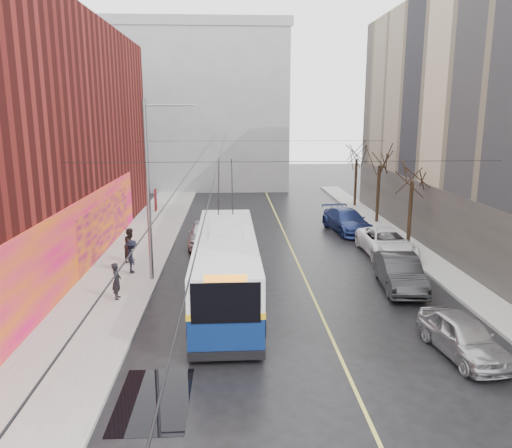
{
  "coord_description": "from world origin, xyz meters",
  "views": [
    {
      "loc": [
        -2.24,
        -14.28,
        8.3
      ],
      "look_at": [
        -0.99,
        10.78,
        2.75
      ],
      "focal_mm": 35.0,
      "sensor_mm": 36.0,
      "label": 1
    }
  ],
  "objects_px": {
    "tree_near": "(413,169)",
    "parked_car_c": "(386,242)",
    "tree_mid": "(380,155)",
    "parked_car_b": "(400,272)",
    "trolleybus": "(226,265)",
    "pedestrian_c": "(132,256)",
    "pedestrian_a": "(117,281)",
    "parked_car_a": "(463,336)",
    "pedestrian_b": "(131,245)",
    "parked_car_d": "(347,221)",
    "streetlight_pole": "(151,187)",
    "following_car": "(204,233)",
    "tree_far": "(357,150)"
  },
  "relations": [
    {
      "from": "tree_near",
      "to": "parked_car_c",
      "type": "relative_size",
      "value": 1.13
    },
    {
      "from": "tree_mid",
      "to": "parked_car_b",
      "type": "bearing_deg",
      "value": -102.12
    },
    {
      "from": "trolleybus",
      "to": "parked_car_c",
      "type": "height_order",
      "value": "trolleybus"
    },
    {
      "from": "tree_near",
      "to": "tree_mid",
      "type": "distance_m",
      "value": 7.01
    },
    {
      "from": "pedestrian_c",
      "to": "pedestrian_a",
      "type": "bearing_deg",
      "value": 165.46
    },
    {
      "from": "parked_car_c",
      "to": "parked_car_b",
      "type": "bearing_deg",
      "value": -101.28
    },
    {
      "from": "parked_car_a",
      "to": "pedestrian_b",
      "type": "xyz_separation_m",
      "value": [
        -13.71,
        11.59,
        0.4
      ]
    },
    {
      "from": "parked_car_c",
      "to": "pedestrian_b",
      "type": "relative_size",
      "value": 2.93
    },
    {
      "from": "parked_car_d",
      "to": "streetlight_pole",
      "type": "bearing_deg",
      "value": -148.54
    },
    {
      "from": "parked_car_a",
      "to": "pedestrian_a",
      "type": "xyz_separation_m",
      "value": [
        -13.22,
        5.76,
        0.27
      ]
    },
    {
      "from": "parked_car_a",
      "to": "pedestrian_a",
      "type": "height_order",
      "value": "pedestrian_a"
    },
    {
      "from": "parked_car_b",
      "to": "following_car",
      "type": "xyz_separation_m",
      "value": [
        -9.91,
        8.72,
        -0.03
      ]
    },
    {
      "from": "tree_far",
      "to": "parked_car_b",
      "type": "distance_m",
      "value": 22.29
    },
    {
      "from": "parked_car_d",
      "to": "pedestrian_b",
      "type": "distance_m",
      "value": 15.67
    },
    {
      "from": "pedestrian_b",
      "to": "pedestrian_c",
      "type": "distance_m",
      "value": 2.07
    },
    {
      "from": "tree_far",
      "to": "pedestrian_c",
      "type": "relative_size",
      "value": 3.76
    },
    {
      "from": "tree_far",
      "to": "following_car",
      "type": "distance_m",
      "value": 18.87
    },
    {
      "from": "parked_car_b",
      "to": "following_car",
      "type": "bearing_deg",
      "value": 144.29
    },
    {
      "from": "following_car",
      "to": "pedestrian_b",
      "type": "bearing_deg",
      "value": -134.31
    },
    {
      "from": "tree_mid",
      "to": "streetlight_pole",
      "type": "bearing_deg",
      "value": -139.35
    },
    {
      "from": "parked_car_c",
      "to": "pedestrian_b",
      "type": "xyz_separation_m",
      "value": [
        -14.91,
        -1.06,
        0.33
      ]
    },
    {
      "from": "tree_mid",
      "to": "pedestrian_c",
      "type": "height_order",
      "value": "tree_mid"
    },
    {
      "from": "tree_mid",
      "to": "trolleybus",
      "type": "bearing_deg",
      "value": -126.18
    },
    {
      "from": "tree_far",
      "to": "parked_car_d",
      "type": "distance_m",
      "value": 11.05
    },
    {
      "from": "tree_near",
      "to": "parked_car_b",
      "type": "distance_m",
      "value": 9.25
    },
    {
      "from": "parked_car_b",
      "to": "tree_far",
      "type": "bearing_deg",
      "value": 87.39
    },
    {
      "from": "tree_far",
      "to": "trolleybus",
      "type": "xyz_separation_m",
      "value": [
        -11.51,
        -22.74,
        -3.51
      ]
    },
    {
      "from": "streetlight_pole",
      "to": "pedestrian_a",
      "type": "relative_size",
      "value": 5.38
    },
    {
      "from": "following_car",
      "to": "pedestrian_a",
      "type": "bearing_deg",
      "value": -109.19
    },
    {
      "from": "streetlight_pole",
      "to": "following_car",
      "type": "xyz_separation_m",
      "value": [
        2.09,
        7.09,
        -4.06
      ]
    },
    {
      "from": "tree_mid",
      "to": "pedestrian_b",
      "type": "height_order",
      "value": "tree_mid"
    },
    {
      "from": "parked_car_d",
      "to": "tree_near",
      "type": "bearing_deg",
      "value": -63.89
    },
    {
      "from": "streetlight_pole",
      "to": "parked_car_b",
      "type": "xyz_separation_m",
      "value": [
        11.99,
        -1.64,
        -4.03
      ]
    },
    {
      "from": "parked_car_a",
      "to": "pedestrian_b",
      "type": "height_order",
      "value": "pedestrian_b"
    },
    {
      "from": "parked_car_d",
      "to": "pedestrian_a",
      "type": "xyz_separation_m",
      "value": [
        -13.43,
        -13.03,
        0.17
      ]
    },
    {
      "from": "parked_car_d",
      "to": "pedestrian_a",
      "type": "bearing_deg",
      "value": -144.66
    },
    {
      "from": "parked_car_b",
      "to": "parked_car_c",
      "type": "bearing_deg",
      "value": 84.49
    },
    {
      "from": "parked_car_a",
      "to": "following_car",
      "type": "relative_size",
      "value": 0.91
    },
    {
      "from": "tree_near",
      "to": "trolleybus",
      "type": "height_order",
      "value": "tree_near"
    },
    {
      "from": "tree_far",
      "to": "parked_car_b",
      "type": "xyz_separation_m",
      "value": [
        -3.14,
        -21.64,
        -4.33
      ]
    },
    {
      "from": "tree_near",
      "to": "parked_car_b",
      "type": "height_order",
      "value": "tree_near"
    },
    {
      "from": "parked_car_a",
      "to": "streetlight_pole",
      "type": "bearing_deg",
      "value": 137.55
    },
    {
      "from": "parked_car_b",
      "to": "parked_car_d",
      "type": "distance_m",
      "value": 11.92
    },
    {
      "from": "trolleybus",
      "to": "parked_car_d",
      "type": "xyz_separation_m",
      "value": [
        8.52,
        13.02,
        -0.82
      ]
    },
    {
      "from": "tree_far",
      "to": "pedestrian_c",
      "type": "height_order",
      "value": "tree_far"
    },
    {
      "from": "pedestrian_b",
      "to": "trolleybus",
      "type": "bearing_deg",
      "value": -115.02
    },
    {
      "from": "trolleybus",
      "to": "pedestrian_c",
      "type": "xyz_separation_m",
      "value": [
        -4.96,
        3.81,
        -0.61
      ]
    },
    {
      "from": "parked_car_b",
      "to": "parked_car_c",
      "type": "height_order",
      "value": "parked_car_b"
    },
    {
      "from": "following_car",
      "to": "trolleybus",
      "type": "bearing_deg",
      "value": -81.38
    },
    {
      "from": "tree_near",
      "to": "pedestrian_b",
      "type": "height_order",
      "value": "tree_near"
    }
  ]
}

